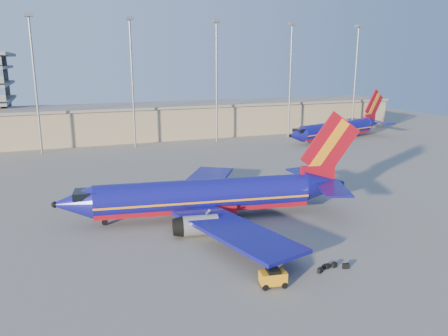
% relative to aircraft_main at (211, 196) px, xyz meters
% --- Properties ---
extents(ground, '(220.00, 220.00, 0.00)m').
position_rel_aircraft_main_xyz_m(ground, '(4.20, 4.41, -2.79)').
color(ground, slate).
rests_on(ground, ground).
extents(terminal_building, '(122.00, 16.00, 8.50)m').
position_rel_aircraft_main_xyz_m(terminal_building, '(14.20, 62.41, 1.53)').
color(terminal_building, gray).
rests_on(terminal_building, ground).
extents(light_mast_row, '(101.60, 1.60, 28.65)m').
position_rel_aircraft_main_xyz_m(light_mast_row, '(9.20, 50.41, 14.77)').
color(light_mast_row, gray).
rests_on(light_mast_row, ground).
extents(aircraft_main, '(38.38, 36.66, 13.05)m').
position_rel_aircraft_main_xyz_m(aircraft_main, '(0.00, 0.00, 0.00)').
color(aircraft_main, navy).
rests_on(aircraft_main, ground).
extents(aircraft_second, '(34.80, 17.58, 12.11)m').
position_rel_aircraft_main_xyz_m(aircraft_second, '(48.51, 41.82, -0.01)').
color(aircraft_second, navy).
rests_on(aircraft_second, ground).
extents(baggage_tug, '(2.49, 1.72, 1.66)m').
position_rel_aircraft_main_xyz_m(baggage_tug, '(-0.68, -18.44, -1.92)').
color(baggage_tug, orange).
rests_on(baggage_tug, ground).
extents(luggage_pile, '(3.45, 1.14, 0.50)m').
position_rel_aircraft_main_xyz_m(luggage_pile, '(6.01, -17.54, -2.56)').
color(luggage_pile, black).
rests_on(luggage_pile, ground).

